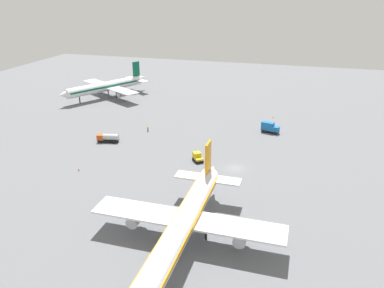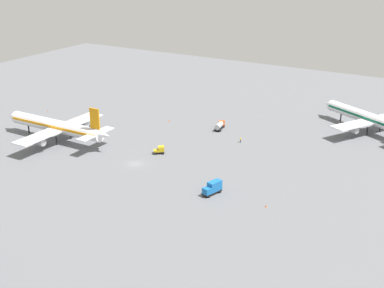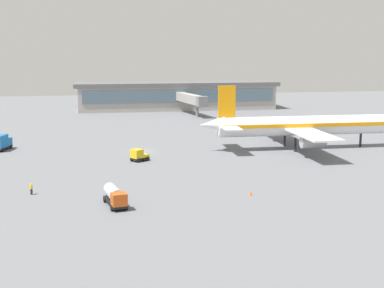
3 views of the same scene
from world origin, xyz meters
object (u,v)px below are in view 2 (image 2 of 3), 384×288
at_px(baggage_tug, 160,150).
at_px(safety_cone_near_gate, 48,111).
at_px(fuel_truck, 220,125).
at_px(safety_cone_mid_apron, 169,121).
at_px(airplane_taxiing, 369,118).
at_px(catering_truck, 213,188).
at_px(safety_cone_far_side, 266,206).
at_px(ground_crew_worker, 240,140).
at_px(airplane_at_gate, 57,126).

bearing_deg(baggage_tug, safety_cone_near_gate, 130.53).
height_order(fuel_truck, safety_cone_mid_apron, fuel_truck).
xyz_separation_m(airplane_taxiing, catering_truck, (-23.30, -69.01, -2.95)).
height_order(fuel_truck, safety_cone_far_side, fuel_truck).
bearing_deg(ground_crew_worker, safety_cone_near_gate, -1.39).
xyz_separation_m(airplane_at_gate, fuel_truck, (40.40, 36.31, -3.51)).
xyz_separation_m(airplane_at_gate, ground_crew_worker, (52.08, 28.37, -4.05)).
bearing_deg(safety_cone_far_side, baggage_tug, 158.83).
bearing_deg(safety_cone_near_gate, ground_crew_worker, 5.69).
bearing_deg(safety_cone_near_gate, baggage_tug, -12.61).
distance_m(ground_crew_worker, safety_cone_near_gate, 77.62).
xyz_separation_m(ground_crew_worker, safety_cone_far_side, (24.55, -37.29, -0.55)).
height_order(airplane_taxiing, ground_crew_worker, airplane_taxiing).
xyz_separation_m(airplane_at_gate, safety_cone_near_gate, (-25.16, 20.67, -4.59)).
bearing_deg(catering_truck, fuel_truck, -138.67).
xyz_separation_m(catering_truck, safety_cone_far_side, (14.70, 0.09, -1.40)).
bearing_deg(fuel_truck, safety_cone_far_side, -152.26).
relative_size(catering_truck, safety_cone_far_side, 9.84).
bearing_deg(safety_cone_near_gate, safety_cone_far_side, -16.21).
distance_m(airplane_taxiing, catering_truck, 72.90).
relative_size(fuel_truck, safety_cone_far_side, 10.91).
bearing_deg(safety_cone_mid_apron, safety_cone_far_side, -37.91).
height_order(catering_truck, baggage_tug, catering_truck).
xyz_separation_m(airplane_taxiing, baggage_tug, (-50.33, -52.76, -3.49)).
bearing_deg(airplane_at_gate, safety_cone_far_side, 173.88).
distance_m(ground_crew_worker, safety_cone_far_side, 44.65).
bearing_deg(airplane_at_gate, catering_truck, 172.24).
distance_m(catering_truck, ground_crew_worker, 38.66).
bearing_deg(safety_cone_near_gate, fuel_truck, 13.41).
bearing_deg(catering_truck, ground_crew_worker, -149.31).
xyz_separation_m(airplane_taxiing, safety_cone_near_gate, (-110.39, -39.33, -4.35)).
bearing_deg(safety_cone_mid_apron, baggage_tug, -62.90).
distance_m(safety_cone_near_gate, safety_cone_far_side, 106.00).
distance_m(catering_truck, safety_cone_far_side, 14.77).
bearing_deg(airplane_at_gate, ground_crew_worker, -150.90).
relative_size(airplane_at_gate, baggage_tug, 11.77).
xyz_separation_m(baggage_tug, safety_cone_mid_apron, (-13.90, 27.16, -0.86)).
height_order(airplane_at_gate, safety_cone_near_gate, airplane_at_gate).
xyz_separation_m(fuel_truck, safety_cone_mid_apron, (-19.40, -1.90, -1.09)).
distance_m(safety_cone_mid_apron, safety_cone_far_side, 70.51).
xyz_separation_m(airplane_taxiing, safety_cone_far_side, (-8.60, -68.92, -4.35)).
relative_size(airplane_taxiing, fuel_truck, 5.84).
height_order(ground_crew_worker, safety_cone_far_side, ground_crew_worker).
distance_m(airplane_taxiing, ground_crew_worker, 45.98).
height_order(airplane_at_gate, safety_cone_far_side, airplane_at_gate).
height_order(baggage_tug, safety_cone_mid_apron, baggage_tug).
bearing_deg(airplane_at_gate, baggage_tug, -167.75).
bearing_deg(airplane_at_gate, fuel_truck, -137.53).
height_order(airplane_at_gate, baggage_tug, airplane_at_gate).
relative_size(airplane_taxiing, catering_truck, 6.47).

